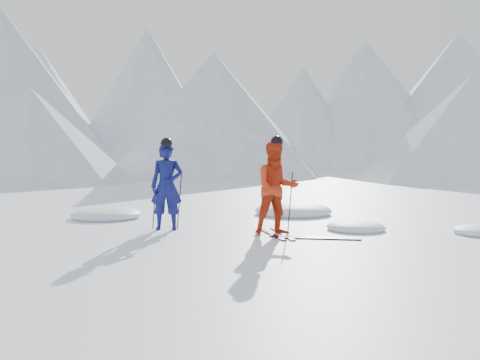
{
  "coord_description": "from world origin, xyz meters",
  "views": [
    {
      "loc": [
        -1.82,
        -10.92,
        1.7
      ],
      "look_at": [
        -1.9,
        0.5,
        1.1
      ],
      "focal_mm": 38.0,
      "sensor_mm": 36.0,
      "label": 1
    }
  ],
  "objects": [
    {
      "name": "mountain_range",
      "position": [
        5.71,
        35.31,
        6.72
      ],
      "size": [
        106.15,
        62.94,
        15.53
      ],
      "color": "#B2BCD1",
      "rests_on": "ground"
    },
    {
      "name": "ski_worn_left",
      "position": [
        -1.25,
        -0.36,
        0.01
      ],
      "size": [
        0.53,
        1.67,
        0.03
      ],
      "primitive_type": "cube",
      "rotation": [
        0.0,
        0.0,
        0.26
      ],
      "color": "black",
      "rests_on": "ground"
    },
    {
      "name": "snow_lumps",
      "position": [
        -1.46,
        2.26,
        0.0
      ],
      "size": [
        10.2,
        5.13,
        0.47
      ],
      "color": "white",
      "rests_on": "ground"
    },
    {
      "name": "skier_red",
      "position": [
        -1.13,
        -0.36,
        0.98
      ],
      "size": [
        1.09,
        0.94,
        1.96
      ],
      "primitive_type": "imported",
      "rotation": [
        0.0,
        0.0,
        0.23
      ],
      "color": "red",
      "rests_on": "ground"
    },
    {
      "name": "pole_red_left",
      "position": [
        -1.43,
        -0.11,
        0.65
      ],
      "size": [
        0.13,
        0.1,
        1.3
      ],
      "primitive_type": "cylinder",
      "rotation": [
        0.06,
        0.08,
        0.0
      ],
      "color": "black",
      "rests_on": "ground"
    },
    {
      "name": "ski_worn_right",
      "position": [
        -1.01,
        -0.36,
        0.01
      ],
      "size": [
        0.41,
        1.69,
        0.03
      ],
      "primitive_type": "cube",
      "rotation": [
        0.0,
        0.0,
        0.19
      ],
      "color": "black",
      "rests_on": "ground"
    },
    {
      "name": "skier_blue",
      "position": [
        -3.53,
        0.3,
        0.97
      ],
      "size": [
        0.71,
        0.47,
        1.94
      ],
      "primitive_type": "imported",
      "rotation": [
        0.0,
        0.0,
        0.01
      ],
      "color": "#0E1255",
      "rests_on": "ground"
    },
    {
      "name": "ski_loose_a",
      "position": [
        -0.46,
        -0.8,
        0.01
      ],
      "size": [
        1.69,
        0.4,
        0.03
      ],
      "primitive_type": "cube",
      "rotation": [
        0.0,
        0.0,
        1.38
      ],
      "color": "black",
      "rests_on": "ground"
    },
    {
      "name": "pole_blue_left",
      "position": [
        -3.83,
        0.45,
        0.65
      ],
      "size": [
        0.13,
        0.09,
        1.29
      ],
      "primitive_type": "cylinder",
      "rotation": [
        0.05,
        0.08,
        0.0
      ],
      "color": "black",
      "rests_on": "ground"
    },
    {
      "name": "ski_loose_b",
      "position": [
        -0.36,
        -0.95,
        0.01
      ],
      "size": [
        1.69,
        0.35,
        0.03
      ],
      "primitive_type": "cube",
      "rotation": [
        0.0,
        0.0,
        1.42
      ],
      "color": "black",
      "rests_on": "ground"
    },
    {
      "name": "ground",
      "position": [
        0.0,
        0.0,
        0.0
      ],
      "size": [
        160.0,
        160.0,
        0.0
      ],
      "primitive_type": "plane",
      "color": "white",
      "rests_on": "ground"
    },
    {
      "name": "pole_blue_right",
      "position": [
        -3.28,
        0.55,
        0.65
      ],
      "size": [
        0.13,
        0.08,
        1.29
      ],
      "primitive_type": "cylinder",
      "rotation": [
        -0.04,
        0.08,
        0.0
      ],
      "color": "black",
      "rests_on": "ground"
    },
    {
      "name": "pole_red_right",
      "position": [
        -0.83,
        -0.21,
        0.65
      ],
      "size": [
        0.13,
        0.09,
        1.3
      ],
      "primitive_type": "cylinder",
      "rotation": [
        -0.05,
        0.08,
        0.0
      ],
      "color": "black",
      "rests_on": "ground"
    }
  ]
}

